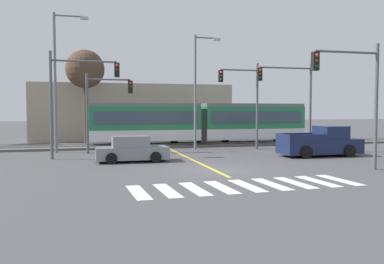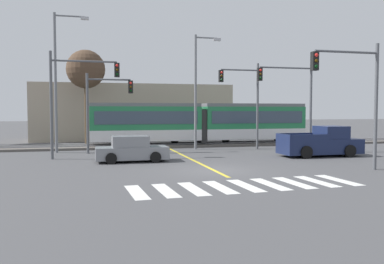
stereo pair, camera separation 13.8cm
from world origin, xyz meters
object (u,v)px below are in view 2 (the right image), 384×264
pickup_truck (322,143)px  bare_tree_west (86,70)px  light_rail_tram (201,122)px  street_lamp_centre (198,85)px  traffic_light_mid_right (293,93)px  traffic_light_mid_left (74,89)px  traffic_light_far_left (104,101)px  traffic_light_near_right (356,87)px  traffic_light_far_right (246,94)px  sedan_crossing (132,150)px  street_lamp_west (58,74)px

pickup_truck → bare_tree_west: (-15.13, 13.47, 5.75)m
light_rail_tram → street_lamp_centre: size_ratio=2.10×
traffic_light_mid_right → traffic_light_mid_left: traffic_light_mid_left is taller
traffic_light_far_left → bare_tree_west: size_ratio=0.67×
traffic_light_mid_right → street_lamp_centre: street_lamp_centre is taller
traffic_light_near_right → bare_tree_west: (-13.15, 19.60, 2.41)m
traffic_light_far_right → bare_tree_west: bare_tree_west is taller
sedan_crossing → traffic_light_mid_right: size_ratio=0.66×
street_lamp_west → sedan_crossing: bearing=-54.9°
street_lamp_west → street_lamp_centre: 10.25m
traffic_light_mid_left → traffic_light_mid_right: bearing=0.5°
sedan_crossing → traffic_light_near_right: size_ratio=0.66×
traffic_light_mid_left → traffic_light_near_right: bearing=-32.2°
sedan_crossing → traffic_light_far_right: (9.31, 5.49, 3.59)m
sedan_crossing → street_lamp_centre: bearing=48.1°
traffic_light_far_left → street_lamp_west: size_ratio=0.57×
traffic_light_far_left → light_rail_tram: bearing=27.8°
traffic_light_mid_left → light_rail_tram: bearing=35.5°
traffic_light_far_right → traffic_light_near_right: traffic_light_far_right is taller
traffic_light_mid_right → traffic_light_far_right: size_ratio=0.96×
traffic_light_mid_right → traffic_light_near_right: traffic_light_near_right is taller
sedan_crossing → traffic_light_far_right: bearing=30.5°
traffic_light_mid_right → traffic_light_far_right: (-2.46, 2.99, 0.02)m
traffic_light_near_right → bare_tree_west: 23.73m
traffic_light_far_left → traffic_light_far_right: (10.72, 0.25, 0.60)m
traffic_light_far_left → bare_tree_west: (-1.26, 8.06, 2.91)m
light_rail_tram → sedan_crossing: bearing=-125.5°
light_rail_tram → sedan_crossing: 11.85m
traffic_light_mid_left → street_lamp_centre: 9.91m
traffic_light_mid_right → street_lamp_centre: bearing=147.1°
street_lamp_west → bare_tree_west: 7.21m
pickup_truck → traffic_light_far_left: (-13.87, 5.40, 2.85)m
street_lamp_west → traffic_light_mid_right: bearing=-13.5°
traffic_light_mid_right → bare_tree_west: bare_tree_west is taller
traffic_light_mid_right → street_lamp_centre: size_ratio=0.72×
sedan_crossing → street_lamp_west: bearing=125.1°
street_lamp_west → bare_tree_west: bearing=75.3°
traffic_light_mid_left → pickup_truck: bearing=-9.1°
traffic_light_far_right → street_lamp_centre: bearing=165.7°
bare_tree_west → traffic_light_near_right: bearing=-56.1°
traffic_light_far_right → traffic_light_far_left: bearing=-178.7°
pickup_truck → street_lamp_centre: 10.26m
traffic_light_near_right → light_rail_tram: bearing=102.9°
traffic_light_far_left → traffic_light_far_right: bearing=1.3°
light_rail_tram → street_lamp_west: (-11.33, -3.19, 3.53)m
traffic_light_far_left → traffic_light_mid_left: 3.49m
light_rail_tram → traffic_light_near_right: traffic_light_near_right is taller
bare_tree_west → sedan_crossing: bearing=-78.6°
traffic_light_far_right → bare_tree_west: (-11.98, 7.82, 2.30)m
traffic_light_far_left → bare_tree_west: bearing=98.9°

